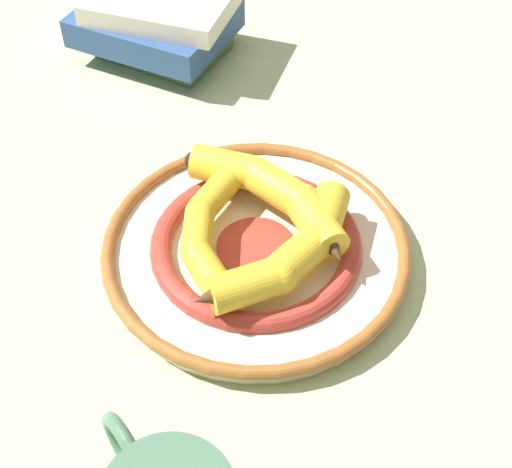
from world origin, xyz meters
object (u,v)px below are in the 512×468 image
at_px(banana_a, 275,194).
at_px(book_stack, 158,21).
at_px(banana_b, 207,229).
at_px(banana_c, 289,254).
at_px(decorative_bowl, 256,248).

height_order(banana_a, book_stack, book_stack).
height_order(banana_b, book_stack, book_stack).
height_order(banana_a, banana_b, banana_a).
xyz_separation_m(banana_b, banana_c, (-0.07, 0.05, 0.00)).
relative_size(banana_a, book_stack, 0.73).
xyz_separation_m(banana_c, book_stack, (0.11, -0.43, -0.00)).
height_order(banana_a, banana_c, banana_a).
bearing_deg(banana_c, book_stack, 63.51).
bearing_deg(decorative_bowl, banana_b, -5.31).
relative_size(banana_a, banana_b, 1.03).
bearing_deg(banana_c, banana_b, 107.77).
relative_size(decorative_bowl, banana_b, 1.80).
distance_m(decorative_bowl, banana_c, 0.06).
xyz_separation_m(banana_b, book_stack, (0.03, -0.38, 0.00)).
bearing_deg(banana_b, book_stack, -166.42).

